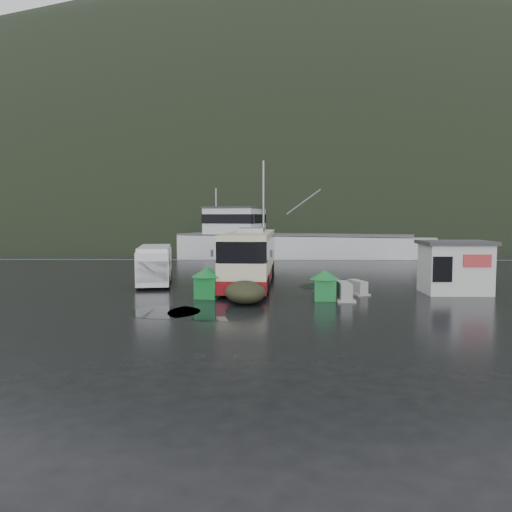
{
  "coord_description": "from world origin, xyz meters",
  "views": [
    {
      "loc": [
        2.12,
        -26.17,
        4.03
      ],
      "look_at": [
        1.54,
        3.27,
        1.7
      ],
      "focal_mm": 35.0,
      "sensor_mm": 36.0,
      "label": 1
    }
  ],
  "objects_px": {
    "coach_bus": "(250,283)",
    "jersey_barrier_b": "(344,300)",
    "white_van": "(155,284)",
    "waste_bin_left": "(207,298)",
    "waste_bin_right": "(325,300)",
    "fishing_trawler": "(293,254)",
    "jersey_barrier_a": "(323,293)",
    "jersey_barrier_c": "(358,294)",
    "dome_tent": "(245,303)",
    "ticket_kiosk": "(454,293)"
  },
  "relations": [
    {
      "from": "jersey_barrier_c",
      "to": "jersey_barrier_b",
      "type": "bearing_deg",
      "value": -118.27
    },
    {
      "from": "jersey_barrier_b",
      "to": "fishing_trawler",
      "type": "bearing_deg",
      "value": 91.71
    },
    {
      "from": "ticket_kiosk",
      "to": "fishing_trawler",
      "type": "xyz_separation_m",
      "value": [
        -7.02,
        26.99,
        0.0
      ]
    },
    {
      "from": "dome_tent",
      "to": "ticket_kiosk",
      "type": "distance_m",
      "value": 11.37
    },
    {
      "from": "jersey_barrier_b",
      "to": "jersey_barrier_c",
      "type": "height_order",
      "value": "jersey_barrier_b"
    },
    {
      "from": "coach_bus",
      "to": "jersey_barrier_a",
      "type": "xyz_separation_m",
      "value": [
        3.94,
        -3.84,
        0.0
      ]
    },
    {
      "from": "waste_bin_right",
      "to": "jersey_barrier_b",
      "type": "distance_m",
      "value": 0.93
    },
    {
      "from": "white_van",
      "to": "waste_bin_left",
      "type": "xyz_separation_m",
      "value": [
        3.7,
        -4.91,
        0.0
      ]
    },
    {
      "from": "jersey_barrier_a",
      "to": "jersey_barrier_c",
      "type": "distance_m",
      "value": 1.79
    },
    {
      "from": "coach_bus",
      "to": "waste_bin_left",
      "type": "xyz_separation_m",
      "value": [
        -1.98,
        -5.39,
        0.0
      ]
    },
    {
      "from": "dome_tent",
      "to": "fishing_trawler",
      "type": "bearing_deg",
      "value": 82.69
    },
    {
      "from": "ticket_kiosk",
      "to": "jersey_barrier_b",
      "type": "bearing_deg",
      "value": -159.78
    },
    {
      "from": "jersey_barrier_c",
      "to": "fishing_trawler",
      "type": "relative_size",
      "value": 0.05
    },
    {
      "from": "ticket_kiosk",
      "to": "fishing_trawler",
      "type": "relative_size",
      "value": 0.12
    },
    {
      "from": "ticket_kiosk",
      "to": "fishing_trawler",
      "type": "height_order",
      "value": "fishing_trawler"
    },
    {
      "from": "waste_bin_right",
      "to": "jersey_barrier_b",
      "type": "bearing_deg",
      "value": -0.75
    },
    {
      "from": "ticket_kiosk",
      "to": "jersey_barrier_a",
      "type": "relative_size",
      "value": 2.19
    },
    {
      "from": "waste_bin_left",
      "to": "jersey_barrier_c",
      "type": "xyz_separation_m",
      "value": [
        7.69,
        1.36,
        0.0
      ]
    },
    {
      "from": "waste_bin_left",
      "to": "dome_tent",
      "type": "bearing_deg",
      "value": -36.87
    },
    {
      "from": "waste_bin_left",
      "to": "jersey_barrier_a",
      "type": "xyz_separation_m",
      "value": [
        5.92,
        1.56,
        0.0
      ]
    },
    {
      "from": "jersey_barrier_a",
      "to": "jersey_barrier_c",
      "type": "relative_size",
      "value": 1.12
    },
    {
      "from": "white_van",
      "to": "jersey_barrier_c",
      "type": "bearing_deg",
      "value": -26.5
    },
    {
      "from": "dome_tent",
      "to": "white_van",
      "type": "bearing_deg",
      "value": 131.51
    },
    {
      "from": "jersey_barrier_a",
      "to": "jersey_barrier_b",
      "type": "relative_size",
      "value": 0.94
    },
    {
      "from": "waste_bin_right",
      "to": "jersey_barrier_a",
      "type": "height_order",
      "value": "waste_bin_right"
    },
    {
      "from": "waste_bin_right",
      "to": "ticket_kiosk",
      "type": "xyz_separation_m",
      "value": [
        7.08,
        2.26,
        0.0
      ]
    },
    {
      "from": "waste_bin_left",
      "to": "waste_bin_right",
      "type": "relative_size",
      "value": 1.05
    },
    {
      "from": "jersey_barrier_a",
      "to": "jersey_barrier_c",
      "type": "xyz_separation_m",
      "value": [
        1.78,
        -0.2,
        0.0
      ]
    },
    {
      "from": "waste_bin_right",
      "to": "jersey_barrier_c",
      "type": "bearing_deg",
      "value": 43.69
    },
    {
      "from": "ticket_kiosk",
      "to": "coach_bus",
      "type": "bearing_deg",
      "value": 161.5
    },
    {
      "from": "dome_tent",
      "to": "waste_bin_left",
      "type": "bearing_deg",
      "value": 143.13
    },
    {
      "from": "ticket_kiosk",
      "to": "jersey_barrier_b",
      "type": "height_order",
      "value": "ticket_kiosk"
    },
    {
      "from": "jersey_barrier_b",
      "to": "jersey_barrier_c",
      "type": "bearing_deg",
      "value": 61.73
    },
    {
      "from": "coach_bus",
      "to": "jersey_barrier_b",
      "type": "bearing_deg",
      "value": -48.54
    },
    {
      "from": "white_van",
      "to": "fishing_trawler",
      "type": "relative_size",
      "value": 0.19
    },
    {
      "from": "coach_bus",
      "to": "jersey_barrier_c",
      "type": "bearing_deg",
      "value": -32.41
    },
    {
      "from": "waste_bin_right",
      "to": "fishing_trawler",
      "type": "xyz_separation_m",
      "value": [
        0.06,
        29.25,
        0.0
      ]
    },
    {
      "from": "jersey_barrier_a",
      "to": "ticket_kiosk",
      "type": "bearing_deg",
      "value": 1.82
    },
    {
      "from": "waste_bin_right",
      "to": "fishing_trawler",
      "type": "relative_size",
      "value": 0.05
    },
    {
      "from": "coach_bus",
      "to": "waste_bin_left",
      "type": "height_order",
      "value": "coach_bus"
    },
    {
      "from": "white_van",
      "to": "waste_bin_right",
      "type": "relative_size",
      "value": 3.73
    },
    {
      "from": "coach_bus",
      "to": "ticket_kiosk",
      "type": "relative_size",
      "value": 3.35
    },
    {
      "from": "white_van",
      "to": "waste_bin_left",
      "type": "distance_m",
      "value": 6.15
    },
    {
      "from": "waste_bin_left",
      "to": "fishing_trawler",
      "type": "bearing_deg",
      "value": 78.56
    },
    {
      "from": "waste_bin_right",
      "to": "white_van",
      "type": "bearing_deg",
      "value": 150.26
    },
    {
      "from": "jersey_barrier_b",
      "to": "fishing_trawler",
      "type": "distance_m",
      "value": 29.28
    },
    {
      "from": "coach_bus",
      "to": "waste_bin_right",
      "type": "height_order",
      "value": "coach_bus"
    },
    {
      "from": "dome_tent",
      "to": "jersey_barrier_b",
      "type": "relative_size",
      "value": 1.54
    },
    {
      "from": "white_van",
      "to": "waste_bin_left",
      "type": "height_order",
      "value": "white_van"
    },
    {
      "from": "coach_bus",
      "to": "jersey_barrier_b",
      "type": "distance_m",
      "value": 7.54
    }
  ]
}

